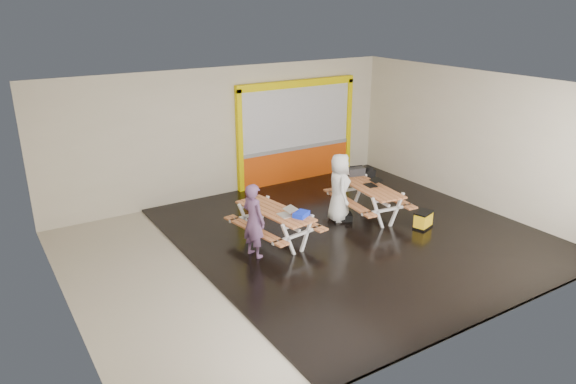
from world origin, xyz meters
TOP-DOWN VIEW (x-y plane):
  - room at (0.00, 0.00)m, footprint 10.02×8.02m
  - deck at (1.25, 0.00)m, footprint 7.50×7.98m
  - kiosk at (2.20, 3.93)m, footprint 3.88×0.16m
  - picnic_table_left at (-0.56, 0.55)m, footprint 1.63×2.18m
  - picnic_table_right at (2.17, 0.62)m, footprint 1.63×2.22m
  - person_left at (-1.28, 0.19)m, footprint 0.51×0.66m
  - person_right at (1.40, 0.81)m, footprint 0.83×0.97m
  - laptop_left at (-0.50, 0.16)m, footprint 0.37×0.33m
  - laptop_right at (2.26, 0.61)m, footprint 0.42×0.38m
  - blue_pouch at (-0.28, -0.07)m, footprint 0.42×0.38m
  - toolbox at (2.42, 1.45)m, footprint 0.50×0.33m
  - backpack at (2.83, 1.38)m, footprint 0.30×0.23m
  - dark_case at (1.47, 0.72)m, footprint 0.54×0.49m
  - fluke_bag at (2.77, -0.67)m, footprint 0.53×0.43m

SIDE VIEW (x-z plane):
  - deck at x=1.25m, z-range 0.00..0.05m
  - dark_case at x=1.47m, z-range 0.05..0.21m
  - fluke_bag at x=2.77m, z-range 0.04..0.44m
  - picnic_table_left at x=-0.56m, z-range 0.21..1.01m
  - picnic_table_right at x=2.17m, z-range 0.22..1.05m
  - backpack at x=2.83m, z-range 0.53..0.99m
  - person_left at x=-1.28m, z-range 0.04..1.64m
  - blue_pouch at x=-0.28m, z-range 0.80..0.90m
  - laptop_left at x=-0.50m, z-range 0.77..0.93m
  - person_right at x=1.40m, z-range 0.03..1.71m
  - laptop_right at x=2.26m, z-range 0.80..0.96m
  - toolbox at x=2.42m, z-range 0.80..1.07m
  - kiosk at x=2.20m, z-range -0.06..2.94m
  - room at x=0.00m, z-range -0.01..3.51m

